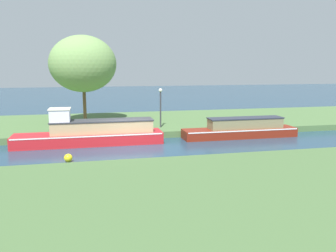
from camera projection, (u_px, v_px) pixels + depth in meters
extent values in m
plane|color=#1E3B50|center=(133.00, 147.00, 19.48)|extent=(120.00, 120.00, 0.00)
cube|color=#49693B|center=(122.00, 124.00, 26.18)|extent=(72.00, 10.00, 0.40)
cube|color=#446136|center=(169.00, 205.00, 10.79)|extent=(72.00, 10.00, 0.40)
cube|color=maroon|center=(240.00, 133.00, 22.07)|extent=(7.33, 1.43, 0.58)
cube|color=white|center=(240.00, 129.00, 22.03)|extent=(7.18, 1.46, 0.07)
cube|color=olive|center=(245.00, 123.00, 22.05)|extent=(4.73, 1.09, 0.62)
cube|color=#2A2D3B|center=(245.00, 118.00, 21.99)|extent=(4.83, 1.14, 0.06)
cube|color=red|center=(89.00, 139.00, 20.06)|extent=(8.40, 1.71, 0.66)
cube|color=white|center=(89.00, 134.00, 20.01)|extent=(8.24, 1.74, 0.07)
cube|color=tan|center=(103.00, 127.00, 20.11)|extent=(5.73, 1.30, 0.68)
cube|color=#313137|center=(102.00, 120.00, 20.05)|extent=(5.83, 1.36, 0.06)
cube|color=white|center=(60.00, 116.00, 19.49)|extent=(1.08, 1.09, 0.73)
cube|color=beige|center=(60.00, 109.00, 19.43)|extent=(1.18, 1.16, 0.06)
cylinder|color=brown|center=(84.00, 100.00, 25.73)|extent=(0.24, 0.24, 3.11)
ellipsoid|color=#709553|center=(83.00, 64.00, 24.97)|extent=(4.77, 4.15, 4.05)
cylinder|color=#333338|center=(161.00, 110.00, 23.24)|extent=(0.10, 0.10, 2.37)
sphere|color=white|center=(160.00, 90.00, 23.02)|extent=(0.24, 0.24, 0.24)
cylinder|color=#513929|center=(103.00, 128.00, 21.41)|extent=(0.19, 0.19, 0.59)
sphere|color=yellow|center=(68.00, 158.00, 16.37)|extent=(0.39, 0.39, 0.39)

